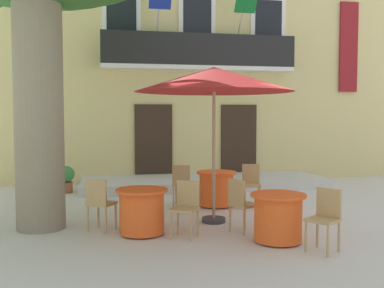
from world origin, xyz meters
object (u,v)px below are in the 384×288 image
cafe_chair_middle_1 (99,201)px  cafe_chair_front_0 (251,182)px  cafe_table_middle (142,211)px  cafe_chair_front_1 (182,182)px  cafe_chair_middle_0 (186,205)px  cafe_table_front (216,188)px  cafe_chair_near_tree_1 (325,215)px  cafe_table_near_tree (278,217)px  ground_planter_left (66,178)px  cafe_umbrella (214,80)px  cafe_chair_near_tree_0 (241,202)px

cafe_chair_middle_1 → cafe_chair_front_0: size_ratio=1.00×
cafe_table_middle → cafe_chair_front_1: 2.43m
cafe_chair_middle_0 → cafe_table_front: size_ratio=1.05×
cafe_chair_near_tree_1 → cafe_chair_front_1: same height
cafe_table_near_tree → cafe_chair_middle_1: size_ratio=0.95×
cafe_chair_middle_1 → ground_planter_left: 4.25m
cafe_table_front → cafe_umbrella: size_ratio=0.30×
cafe_chair_middle_1 → cafe_chair_near_tree_0: bearing=-12.8°
cafe_chair_near_tree_0 → cafe_umbrella: cafe_umbrella is taller
cafe_table_near_tree → ground_planter_left: cafe_table_near_tree is taller
cafe_chair_near_tree_1 → cafe_table_middle: 2.92m
cafe_chair_near_tree_0 → cafe_chair_middle_1: 2.39m
cafe_table_middle → ground_planter_left: 4.73m
cafe_chair_near_tree_0 → cafe_table_front: cafe_chair_near_tree_0 is taller
cafe_table_middle → cafe_chair_front_0: cafe_chair_front_0 is taller
cafe_chair_front_0 → ground_planter_left: bearing=148.1°
cafe_chair_middle_0 → cafe_table_near_tree: bearing=-22.6°
cafe_chair_near_tree_0 → ground_planter_left: bearing=124.6°
cafe_chair_front_0 → ground_planter_left: 4.84m
cafe_table_middle → cafe_chair_middle_0: cafe_chair_middle_0 is taller
cafe_chair_near_tree_1 → cafe_chair_front_0: 3.33m
cafe_table_near_tree → cafe_umbrella: bearing=114.2°
cafe_chair_middle_0 → cafe_chair_front_0: bearing=50.2°
cafe_table_middle → cafe_table_front: size_ratio=1.00×
cafe_chair_near_tree_1 → cafe_chair_middle_0: (-1.85, 1.13, 0.00)m
cafe_chair_middle_1 → cafe_umbrella: 2.95m
cafe_chair_near_tree_0 → cafe_chair_middle_0: same height
cafe_table_near_tree → cafe_table_front: size_ratio=1.00×
cafe_chair_front_0 → cafe_umbrella: size_ratio=0.31×
cafe_table_near_tree → cafe_table_middle: 2.22m
cafe_table_middle → ground_planter_left: cafe_table_middle is taller
cafe_chair_near_tree_1 → cafe_umbrella: bearing=119.5°
cafe_chair_middle_1 → cafe_table_front: (2.47, 1.72, -0.14)m
ground_planter_left → cafe_table_front: bearing=-35.9°
cafe_table_middle → cafe_chair_middle_0: bearing=-23.6°
cafe_chair_near_tree_0 → cafe_table_middle: bearing=172.2°
cafe_chair_front_0 → cafe_table_front: bearing=170.4°
cafe_chair_near_tree_0 → cafe_table_middle: (-1.64, 0.22, -0.14)m
ground_planter_left → cafe_chair_middle_0: bearing=-64.5°
cafe_chair_middle_0 → cafe_table_front: 2.58m
ground_planter_left → cafe_chair_near_tree_0: bearing=-55.4°
cafe_chair_near_tree_0 → cafe_chair_near_tree_1: size_ratio=1.00×
cafe_table_near_tree → cafe_chair_front_0: bearing=80.1°
cafe_chair_near_tree_0 → cafe_chair_front_0: (0.88, 2.13, 0.00)m
cafe_table_near_tree → ground_planter_left: bearing=124.3°
cafe_table_near_tree → cafe_chair_near_tree_0: bearing=122.0°
cafe_chair_middle_1 → cafe_umbrella: (2.06, 0.32, 2.08)m
cafe_table_near_tree → cafe_umbrella: (-0.67, 1.49, 2.22)m
cafe_table_near_tree → cafe_chair_near_tree_1: 0.77m
cafe_table_middle → cafe_chair_middle_1: size_ratio=0.95×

